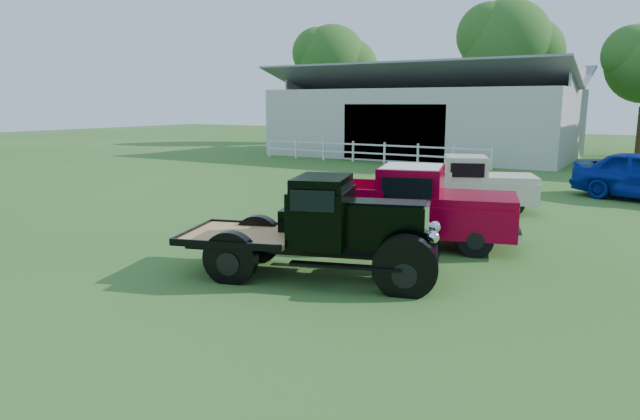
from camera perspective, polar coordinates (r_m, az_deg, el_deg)
The scene contains 8 objects.
ground at distance 11.92m, azimuth -3.85°, elevation -5.79°, with size 120.00×120.00×0.00m, color #2E631C.
shed_left at distance 37.86m, azimuth 10.43°, elevation 9.62°, with size 18.80×10.20×5.60m, color #9C9C90, non-canonical shape.
fence_rail at distance 32.88m, azimuth 4.88°, elevation 5.79°, with size 14.20×0.16×1.20m, color white, non-canonical shape.
tree_a at distance 48.99m, azimuth 1.21°, elevation 12.86°, with size 6.30×6.30×10.50m, color #22551D, non-canonical shape.
tree_b at distance 44.67m, azimuth 18.06°, elevation 13.20°, with size 6.90×6.90×11.50m, color #22551D, non-canonical shape.
vintage_flatbed at distance 11.09m, azimuth -0.29°, elevation -1.70°, with size 5.02×1.99×1.99m, color black, non-canonical shape.
red_pickup at distance 13.88m, azimuth 8.64°, elevation 0.54°, with size 5.26×2.02×1.92m, color #9B0021, non-canonical shape.
white_pickup at distance 18.61m, azimuth 13.99°, elevation 2.56°, with size 4.63×1.79×1.70m, color beige, non-canonical shape.
Camera 1 is at (6.61, -9.32, 3.37)m, focal length 32.00 mm.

